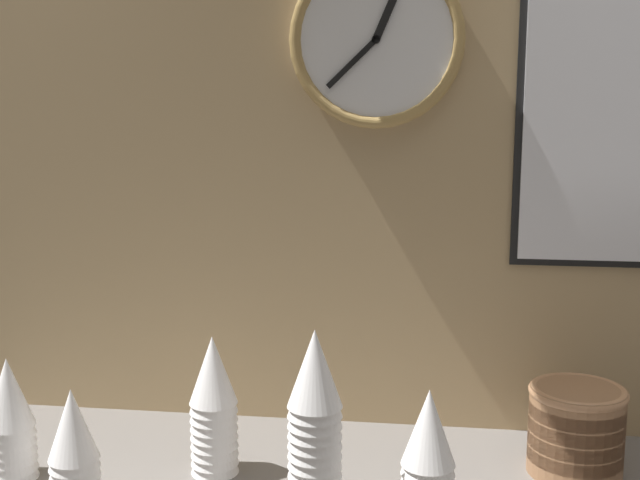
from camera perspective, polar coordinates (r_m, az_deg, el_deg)
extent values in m
cube|color=tan|center=(1.39, 4.93, 7.82)|extent=(1.60, 0.03, 1.05)
cone|color=white|center=(1.14, -0.36, -16.58)|extent=(0.07, 0.07, 0.11)
cone|color=white|center=(1.13, -0.37, -15.93)|extent=(0.07, 0.07, 0.11)
cone|color=white|center=(1.12, -0.37, -15.28)|extent=(0.07, 0.07, 0.11)
cone|color=white|center=(1.12, -0.37, -14.62)|extent=(0.07, 0.07, 0.11)
cone|color=white|center=(1.11, -0.37, -13.95)|extent=(0.07, 0.07, 0.11)
cone|color=white|center=(1.11, -0.37, -13.28)|extent=(0.07, 0.07, 0.11)
cone|color=white|center=(1.10, -0.37, -12.60)|extent=(0.07, 0.07, 0.11)
cone|color=white|center=(1.10, -0.37, -11.91)|extent=(0.07, 0.07, 0.11)
cone|color=white|center=(1.09, -0.37, -11.22)|extent=(0.07, 0.07, 0.11)
cone|color=white|center=(1.09, -0.37, -10.52)|extent=(0.07, 0.07, 0.11)
cone|color=white|center=(1.08, -0.37, -9.81)|extent=(0.07, 0.07, 0.11)
cone|color=white|center=(1.08, -0.37, -9.10)|extent=(0.07, 0.07, 0.11)
cone|color=white|center=(1.27, -17.07, -14.77)|extent=(0.07, 0.07, 0.11)
cone|color=white|center=(1.26, -17.10, -14.19)|extent=(0.07, 0.07, 0.11)
cone|color=white|center=(1.26, -17.14, -13.59)|extent=(0.07, 0.07, 0.11)
cone|color=white|center=(1.25, -17.17, -13.00)|extent=(0.07, 0.07, 0.11)
cone|color=white|center=(1.25, -17.20, -12.39)|extent=(0.07, 0.07, 0.11)
cone|color=white|center=(1.15, 7.66, -16.31)|extent=(0.07, 0.07, 0.11)
cone|color=white|center=(1.14, 7.68, -15.67)|extent=(0.07, 0.07, 0.11)
cone|color=white|center=(1.14, 7.70, -15.02)|extent=(0.07, 0.07, 0.11)
cone|color=white|center=(1.13, 7.71, -14.37)|extent=(0.07, 0.07, 0.11)
cone|color=white|center=(1.13, 7.73, -13.71)|extent=(0.07, 0.07, 0.11)
cone|color=white|center=(1.12, 7.75, -13.04)|extent=(0.07, 0.07, 0.11)
cone|color=white|center=(1.35, -21.06, -13.45)|extent=(0.07, 0.07, 0.11)
cone|color=white|center=(1.35, -21.10, -12.89)|extent=(0.07, 0.07, 0.11)
cone|color=white|center=(1.34, -21.14, -12.33)|extent=(0.07, 0.07, 0.11)
cone|color=white|center=(1.34, -21.18, -11.76)|extent=(0.07, 0.07, 0.11)
cone|color=white|center=(1.33, -21.22, -11.19)|extent=(0.07, 0.07, 0.11)
cone|color=white|center=(1.33, -21.26, -10.62)|extent=(0.07, 0.07, 0.11)
cone|color=white|center=(1.32, -21.30, -10.04)|extent=(0.07, 0.07, 0.11)
cone|color=white|center=(1.30, -7.52, -13.88)|extent=(0.07, 0.07, 0.11)
cone|color=white|center=(1.29, -7.53, -13.31)|extent=(0.07, 0.07, 0.11)
cone|color=white|center=(1.28, -7.55, -12.72)|extent=(0.07, 0.07, 0.11)
cone|color=white|center=(1.28, -7.56, -12.14)|extent=(0.07, 0.07, 0.11)
cone|color=white|center=(1.27, -7.57, -11.54)|extent=(0.07, 0.07, 0.11)
cone|color=white|center=(1.27, -7.59, -10.95)|extent=(0.07, 0.07, 0.11)
cone|color=white|center=(1.26, -7.60, -10.34)|extent=(0.07, 0.07, 0.11)
cone|color=white|center=(1.26, -7.62, -9.74)|extent=(0.07, 0.07, 0.11)
cone|color=white|center=(1.25, -7.63, -9.12)|extent=(0.07, 0.07, 0.11)
cylinder|color=#996B47|center=(1.36, 17.63, -14.61)|extent=(0.15, 0.15, 0.04)
cylinder|color=#996B47|center=(1.35, 17.69, -13.70)|extent=(0.15, 0.15, 0.04)
cylinder|color=#996B47|center=(1.34, 17.74, -12.77)|extent=(0.15, 0.15, 0.04)
cylinder|color=#996B47|center=(1.33, 17.79, -11.84)|extent=(0.15, 0.15, 0.04)
cylinder|color=#996B47|center=(1.32, 17.85, -10.89)|extent=(0.15, 0.15, 0.04)
torus|color=tan|center=(1.32, 17.88, -10.26)|extent=(0.15, 0.15, 0.02)
cylinder|color=white|center=(1.37, 4.04, 14.00)|extent=(0.28, 0.02, 0.28)
torus|color=#AD894C|center=(1.36, 4.02, 14.03)|extent=(0.29, 0.02, 0.29)
cube|color=black|center=(1.35, 4.63, 15.40)|extent=(0.04, 0.01, 0.07)
cube|color=black|center=(1.35, 2.27, 12.44)|extent=(0.09, 0.01, 0.08)
cylinder|color=black|center=(1.35, 4.01, 14.04)|extent=(0.01, 0.01, 0.01)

